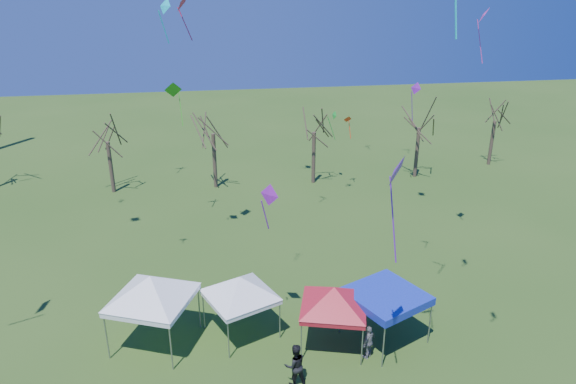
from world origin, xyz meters
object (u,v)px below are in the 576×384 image
object	(u,v)px
tent_blue	(386,297)
tree_1	(105,123)
tree_4	(421,110)
person_grey	(369,342)
tent_red	(334,291)
tree_2	(212,114)
person_dark	(295,365)
tree_3	(314,114)
tent_white_west	(150,281)
tree_5	(497,105)
tent_white_mid	(240,281)

from	to	relation	value
tent_blue	tree_1	bearing A→B (deg)	125.01
tree_4	person_grey	distance (m)	26.11
tent_red	person_grey	size ratio (longest dim) A/B	2.37
tree_2	person_dark	distance (m)	24.91
tree_3	tent_blue	xyz separation A→B (m)	(-1.28, -21.55, -3.77)
tent_white_west	tree_1	bearing A→B (deg)	103.13
tree_3	tree_5	distance (m)	17.81
tree_3	person_grey	size ratio (longest dim) A/B	4.82
tent_red	tent_blue	size ratio (longest dim) A/B	0.92
person_dark	tent_white_mid	bearing A→B (deg)	-70.21
tree_5	tent_white_west	size ratio (longest dim) A/B	1.70
tree_2	tent_blue	xyz separation A→B (m)	(7.12, -21.88, -3.98)
tree_3	person_grey	bearing A→B (deg)	-96.08
tree_3	tent_red	xyz separation A→B (m)	(-3.80, -21.58, -3.18)
tent_white_west	tent_blue	size ratio (longest dim) A/B	1.04
tent_white_mid	tent_blue	distance (m)	6.86
tent_white_mid	tent_blue	world-z (taller)	tent_white_mid
tree_2	tree_3	distance (m)	8.41
tree_5	person_grey	size ratio (longest dim) A/B	4.54
person_dark	tent_blue	bearing A→B (deg)	-160.55
tree_5	person_dark	distance (m)	35.43
tree_3	tent_blue	size ratio (longest dim) A/B	1.87
tent_white_mid	tent_red	size ratio (longest dim) A/B	0.98
tree_5	tent_blue	world-z (taller)	tree_5
tent_red	person_grey	distance (m)	2.76
person_dark	tree_3	bearing A→B (deg)	-110.92
tree_1	person_grey	distance (m)	27.88
tent_white_west	tent_red	size ratio (longest dim) A/B	1.13
tent_white_mid	tent_blue	xyz separation A→B (m)	(6.66, -1.53, -0.62)
tent_blue	person_grey	distance (m)	2.23
tent_white_mid	tent_blue	bearing A→B (deg)	-12.92
tent_white_mid	tree_2	bearing A→B (deg)	91.28
tree_2	tent_white_west	world-z (taller)	tree_2
tent_red	person_dark	size ratio (longest dim) A/B	2.01
tree_4	tree_5	size ratio (longest dim) A/B	1.06
tree_5	tent_white_west	world-z (taller)	tree_5
tree_2	tent_red	bearing A→B (deg)	-78.14
tent_white_mid	person_dark	world-z (taller)	tent_white_mid
tree_5	tent_white_mid	distance (m)	33.92
tree_2	tent_blue	size ratio (longest dim) A/B	1.94
tree_4	tree_1	bearing A→B (deg)	178.58
tree_4	tree_5	xyz separation A→B (m)	(8.37, 2.06, -0.33)
tree_1	tree_3	bearing A→B (deg)	-2.06
tree_1	tree_3	distance (m)	16.81
tree_1	person_grey	bearing A→B (deg)	-58.40
tree_5	person_grey	xyz separation A→B (m)	(-20.11, -24.78, -4.91)
tent_white_mid	person_grey	world-z (taller)	tent_white_mid
person_dark	tent_red	bearing A→B (deg)	-140.64
tent_white_mid	tent_red	world-z (taller)	tent_white_mid
tent_white_west	person_dark	xyz separation A→B (m)	(5.96, -3.82, -2.40)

